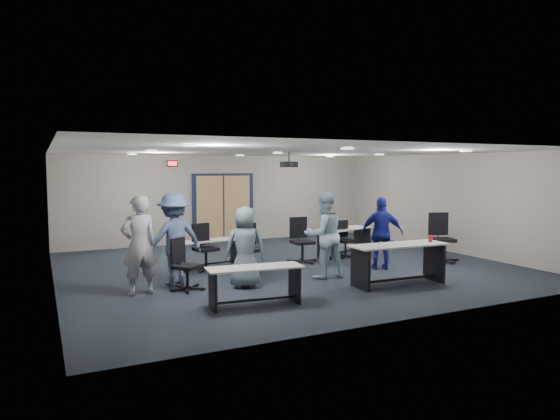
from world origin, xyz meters
name	(u,v)px	position (x,y,z in m)	size (l,w,h in m)	color
floor	(287,266)	(0.00, 0.00, 0.00)	(10.00, 10.00, 0.00)	black
back_wall	(223,199)	(0.00, 4.50, 1.35)	(10.00, 0.04, 2.70)	gray
front_wall	(419,231)	(0.00, -4.50, 1.35)	(10.00, 0.04, 2.70)	gray
left_wall	(52,219)	(-5.00, 0.00, 1.35)	(0.04, 9.00, 2.70)	gray
right_wall	(448,203)	(5.00, 0.00, 1.35)	(0.04, 9.00, 2.70)	gray
ceiling	(287,151)	(0.00, 0.00, 2.70)	(10.00, 9.00, 0.04)	white
double_door	(223,208)	(0.00, 4.46, 1.05)	(2.00, 0.07, 2.20)	black
exit_sign	(172,163)	(-1.60, 4.44, 2.45)	(0.32, 0.07, 0.18)	black
ceiling_projector	(289,164)	(0.30, 0.50, 2.40)	(0.35, 0.32, 0.37)	black
ceiling_can_lights	(282,153)	(0.00, 0.25, 2.67)	(6.24, 5.74, 0.02)	white
table_front_left	(255,279)	(-1.98, -2.74, 0.45)	(1.67, 0.71, 0.66)	#B1AEA7
table_front_right	(399,257)	(1.18, -2.60, 0.56)	(2.03, 0.74, 0.95)	#B1AEA7
table_back_left	(209,249)	(-1.68, 0.70, 0.44)	(1.64, 0.74, 0.64)	#B1AEA7
table_back_right	(345,237)	(2.08, 0.73, 0.49)	(1.86, 1.13, 0.98)	#B1AEA7
chair_back_a	(206,247)	(-1.85, 0.42, 0.53)	(0.66, 0.66, 1.05)	black
chair_back_b	(250,248)	(-0.99, -0.11, 0.53)	(0.67, 0.67, 1.06)	black
chair_back_c	(302,240)	(0.56, 0.27, 0.55)	(0.69, 0.69, 1.11)	black
chair_back_d	(346,239)	(1.91, 0.43, 0.47)	(0.60, 0.60, 0.95)	black
chair_loose_left	(187,264)	(-2.73, -1.23, 0.50)	(0.62, 0.62, 0.99)	black
chair_loose_right	(442,238)	(3.70, -1.15, 0.60)	(0.76, 0.76, 1.21)	black
person_gray	(139,245)	(-3.60, -1.15, 0.92)	(0.67, 0.44, 1.83)	gray
person_plaid	(245,247)	(-1.65, -1.48, 0.79)	(0.77, 0.50, 1.58)	slate
person_lightblue	(324,235)	(0.16, -1.41, 0.92)	(0.89, 0.69, 1.83)	#A6C8DB
person_navy	(382,233)	(1.81, -1.22, 0.83)	(0.97, 0.40, 1.65)	navy
person_back	(174,239)	(-2.83, -0.66, 0.92)	(1.18, 0.68, 1.83)	#3F4F72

